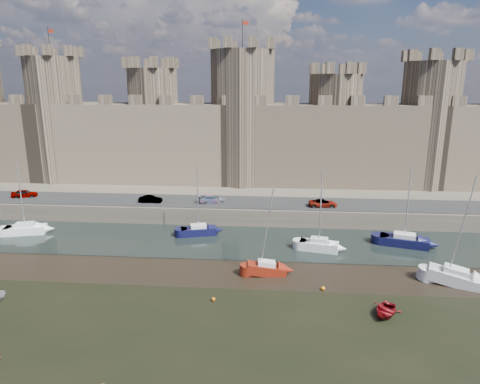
{
  "coord_description": "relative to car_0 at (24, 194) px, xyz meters",
  "views": [
    {
      "loc": [
        7.77,
        -28.06,
        20.26
      ],
      "look_at": [
        3.7,
        22.0,
        7.27
      ],
      "focal_mm": 32.0,
      "sensor_mm": 36.0,
      "label": 1
    }
  ],
  "objects": [
    {
      "name": "ground",
      "position": [
        31.46,
        -34.16,
        -3.15
      ],
      "size": [
        160.0,
        160.0,
        0.0
      ],
      "primitive_type": "plane",
      "color": "black",
      "rests_on": "ground"
    },
    {
      "name": "water_channel",
      "position": [
        31.46,
        -10.16,
        -3.11
      ],
      "size": [
        160.0,
        12.0,
        0.08
      ],
      "primitive_type": "cube",
      "color": "black",
      "rests_on": "ground"
    },
    {
      "name": "quay",
      "position": [
        31.46,
        25.84,
        -1.9
      ],
      "size": [
        160.0,
        60.0,
        2.5
      ],
      "primitive_type": "cube",
      "color": "#4C443A",
      "rests_on": "ground"
    },
    {
      "name": "road",
      "position": [
        31.46,
        -0.16,
        -0.6
      ],
      "size": [
        160.0,
        7.0,
        0.1
      ],
      "primitive_type": "cube",
      "color": "black",
      "rests_on": "quay"
    },
    {
      "name": "castle",
      "position": [
        30.82,
        13.84,
        8.52
      ],
      "size": [
        108.5,
        11.0,
        29.0
      ],
      "color": "#42382B",
      "rests_on": "quay"
    },
    {
      "name": "car_0",
      "position": [
        0.0,
        0.0,
        0.0
      ],
      "size": [
        4.08,
        2.56,
        1.3
      ],
      "primitive_type": "imported",
      "rotation": [
        0.0,
        0.0,
        1.86
      ],
      "color": "gray",
      "rests_on": "quay"
    },
    {
      "name": "car_1",
      "position": [
        20.71,
        -1.46,
        -0.08
      ],
      "size": [
        3.49,
        1.27,
        1.14
      ],
      "primitive_type": "imported",
      "rotation": [
        0.0,
        0.0,
        1.59
      ],
      "color": "gray",
      "rests_on": "quay"
    },
    {
      "name": "car_2",
      "position": [
        30.04,
        -0.72,
        -0.04
      ],
      "size": [
        4.49,
        2.75,
        1.22
      ],
      "primitive_type": "imported",
      "rotation": [
        0.0,
        0.0,
        1.84
      ],
      "color": "gray",
      "rests_on": "quay"
    },
    {
      "name": "car_3",
      "position": [
        46.44,
        -1.57,
        -0.07
      ],
      "size": [
        4.22,
        2.12,
        1.15
      ],
      "primitive_type": "imported",
      "rotation": [
        0.0,
        0.0,
        1.62
      ],
      "color": "gray",
      "rests_on": "quay"
    },
    {
      "name": "sailboat_0",
      "position": [
        5.49,
        -9.57,
        -2.37
      ],
      "size": [
        5.6,
        3.33,
        9.82
      ],
      "rotation": [
        0.0,
        0.0,
        0.26
      ],
      "color": "white",
      "rests_on": "ground"
    },
    {
      "name": "sailboat_1",
      "position": [
        29.18,
        -8.1,
        -2.39
      ],
      "size": [
        5.02,
        3.01,
        9.43
      ],
      "rotation": [
        0.0,
        0.0,
        0.27
      ],
      "color": "black",
      "rests_on": "ground"
    },
    {
      "name": "sailboat_2",
      "position": [
        44.92,
        -12.31,
        -2.34
      ],
      "size": [
        4.97,
        2.79,
        10.12
      ],
      "rotation": [
        0.0,
        0.0,
        -0.22
      ],
      "color": "silver",
      "rests_on": "ground"
    },
    {
      "name": "sailboat_3",
      "position": [
        55.84,
        -9.86,
        -2.36
      ],
      "size": [
        6.23,
        3.82,
        10.22
      ],
      "rotation": [
        0.0,
        0.0,
        -0.29
      ],
      "color": "black",
      "rests_on": "ground"
    },
    {
      "name": "sailboat_4",
      "position": [
        38.62,
        -19.52,
        -2.42
      ],
      "size": [
        4.36,
        2.06,
        9.86
      ],
      "rotation": [
        0.0,
        0.0,
        0.1
      ],
      "color": "maroon",
      "rests_on": "ground"
    },
    {
      "name": "sailboat_5",
      "position": [
        58.04,
        -20.25,
        -2.34
      ],
      "size": [
        5.69,
        3.86,
        11.45
      ],
      "rotation": [
        0.0,
        0.0,
        -0.38
      ],
      "color": "silver",
      "rests_on": "ground"
    },
    {
      "name": "dinghy_4",
      "position": [
        49.43,
        -27.03,
        -2.79
      ],
      "size": [
        3.75,
        4.23,
        0.72
      ],
      "primitive_type": "imported",
      "rotation": [
        1.57,
        0.0,
        5.84
      ],
      "color": "maroon",
      "rests_on": "ground"
    },
    {
      "name": "buoy_1",
      "position": [
        33.72,
        -25.74,
        -2.96
      ],
      "size": [
        0.37,
        0.37,
        0.37
      ],
      "primitive_type": "sphere",
      "color": "orange",
      "rests_on": "ground"
    },
    {
      "name": "buoy_3",
      "position": [
        44.35,
        -22.72,
        -2.93
      ],
      "size": [
        0.43,
        0.43,
        0.43
      ],
      "primitive_type": "sphere",
      "color": "orange",
      "rests_on": "ground"
    }
  ]
}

